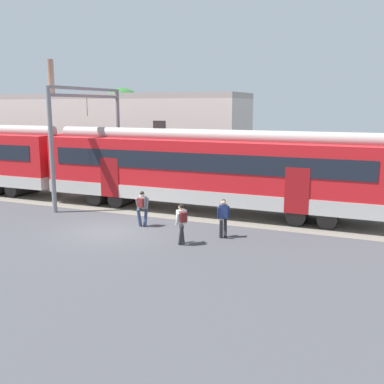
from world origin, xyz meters
TOP-DOWN VIEW (x-y plane):
  - ground_plane at (0.00, 0.00)m, footprint 160.00×160.00m
  - track_bed at (-8.36, 5.22)m, footprint 80.00×4.40m
  - commuter_train at (-5.87, 5.21)m, footprint 38.05×3.07m
  - pedestrian_grey at (0.98, 1.33)m, footprint 0.53×0.64m
  - pedestrian_white at (3.79, -0.47)m, footprint 0.53×0.67m
  - pedestrian_navy at (5.02, 1.08)m, footprint 0.53×0.71m
  - catenary_gantry at (-4.64, 5.22)m, footprint 0.24×6.64m
  - background_building at (-8.10, 13.72)m, footprint 20.31×5.00m
  - street_tree_left at (-10.25, 18.10)m, footprint 3.69×3.69m

SIDE VIEW (x-z plane):
  - ground_plane at x=0.00m, z-range 0.00..0.00m
  - track_bed at x=-8.36m, z-range 0.00..0.01m
  - pedestrian_navy at x=5.02m, z-range 0.13..1.80m
  - pedestrian_grey at x=0.98m, z-range 0.16..1.82m
  - pedestrian_white at x=3.79m, z-range 0.16..1.82m
  - commuter_train at x=-5.87m, z-range -0.11..4.62m
  - background_building at x=-8.10m, z-range -1.39..7.81m
  - catenary_gantry at x=-4.64m, z-range 1.05..7.58m
  - street_tree_left at x=-10.25m, z-range 1.66..8.73m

